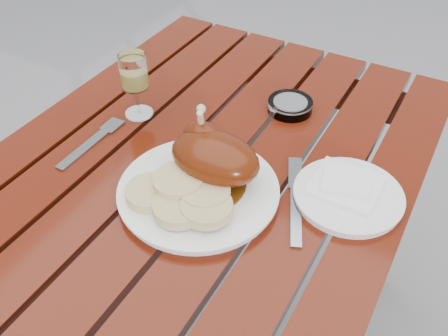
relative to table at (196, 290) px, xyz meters
The scene contains 10 objects.
table is the anchor object (origin of this frame).
dinner_plate 0.39m from the table, 38.39° to the right, with size 0.30×0.30×0.02m, color white.
roast_duck 0.44m from the table, ahead, with size 0.18×0.17×0.12m.
bread_dumplings 0.42m from the table, 61.67° to the right, with size 0.20×0.14×0.04m.
wine_glass 0.51m from the table, 149.61° to the left, with size 0.06×0.06×0.15m, color #CEBD5D.
side_plate 0.49m from the table, 17.16° to the left, with size 0.20×0.20×0.02m, color white.
napkin 0.49m from the table, 19.58° to the left, with size 0.12×0.11×0.01m, color white.
ashtray 0.50m from the table, 74.67° to the left, with size 0.10×0.10×0.03m, color #B2B7BC.
fork 0.44m from the table, behind, with size 0.02×0.17×0.01m, color gray.
knife 0.43m from the table, ahead, with size 0.02×0.20×0.01m, color gray.
Camera 1 is at (0.41, -0.59, 1.40)m, focal length 40.00 mm.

